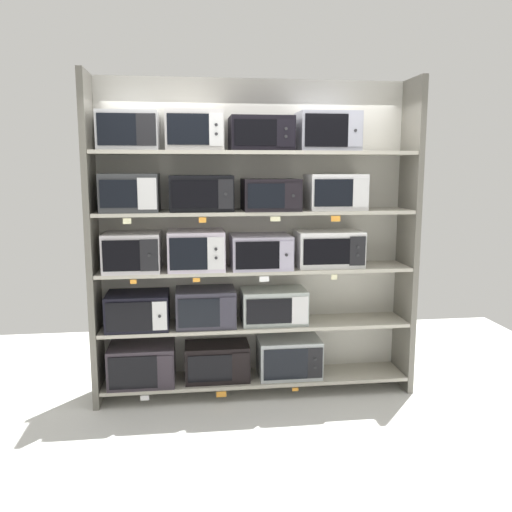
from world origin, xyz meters
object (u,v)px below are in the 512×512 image
at_px(microwave_0, 142,364).
at_px(microwave_17, 328,132).
at_px(microwave_9, 329,248).
at_px(microwave_13, 335,192).
at_px(microwave_6, 132,252).
at_px(microwave_8, 261,251).
at_px(microwave_10, 130,193).
at_px(microwave_16, 261,134).
at_px(microwave_7, 196,250).
at_px(microwave_2, 289,357).
at_px(microwave_14, 129,131).
at_px(microwave_12, 270,195).
at_px(microwave_1, 217,361).
at_px(microwave_4, 206,307).
at_px(microwave_3, 138,310).
at_px(microwave_5, 274,306).
at_px(microwave_11, 201,193).
at_px(microwave_15, 194,131).

distance_m(microwave_0, microwave_17, 2.50).
bearing_deg(microwave_9, microwave_13, -0.12).
xyz_separation_m(microwave_6, microwave_8, (1.06, -0.00, -0.02)).
bearing_deg(microwave_10, microwave_13, -0.01).
relative_size(microwave_8, microwave_16, 0.98).
relative_size(microwave_6, microwave_8, 0.91).
bearing_deg(microwave_7, microwave_16, 0.03).
bearing_deg(microwave_2, microwave_0, -180.00).
height_order(microwave_10, microwave_16, microwave_16).
bearing_deg(microwave_8, microwave_0, -180.00).
relative_size(microwave_14, microwave_17, 0.94).
distance_m(microwave_10, microwave_12, 1.14).
relative_size(microwave_1, microwave_4, 1.10).
height_order(microwave_9, microwave_14, microwave_14).
distance_m(microwave_1, microwave_3, 0.81).
bearing_deg(microwave_14, microwave_13, 0.01).
relative_size(microwave_0, microwave_7, 1.19).
bearing_deg(microwave_5, microwave_0, -179.98).
bearing_deg(microwave_11, microwave_4, -0.23).
xyz_separation_m(microwave_1, microwave_7, (-0.16, -0.00, 0.98)).
bearing_deg(microwave_15, microwave_7, -177.70).
height_order(microwave_8, microwave_16, microwave_16).
xyz_separation_m(microwave_15, microwave_16, (0.54, 0.00, -0.02)).
bearing_deg(microwave_4, microwave_3, -179.97).
height_order(microwave_2, microwave_14, microwave_14).
xyz_separation_m(microwave_11, microwave_13, (1.13, 0.00, 0.00)).
distance_m(microwave_8, microwave_9, 0.59).
height_order(microwave_3, microwave_17, microwave_17).
xyz_separation_m(microwave_7, microwave_14, (-0.52, 0.00, 0.96)).
xyz_separation_m(microwave_4, microwave_17, (1.03, -0.00, 1.47)).
relative_size(microwave_13, microwave_14, 1.03).
height_order(microwave_4, microwave_9, microwave_9).
height_order(microwave_10, microwave_11, microwave_10).
distance_m(microwave_11, microwave_16, 0.69).
height_order(microwave_6, microwave_8, microwave_6).
xyz_separation_m(microwave_2, microwave_8, (-0.25, -0.00, 0.95)).
xyz_separation_m(microwave_3, microwave_4, (0.56, 0.00, 0.01)).
height_order(microwave_3, microwave_7, microwave_7).
relative_size(microwave_7, microwave_12, 1.00).
xyz_separation_m(microwave_1, microwave_17, (0.94, -0.00, 1.95)).
relative_size(microwave_3, microwave_6, 1.12).
distance_m(microwave_7, microwave_10, 0.71).
height_order(microwave_7, microwave_15, microwave_15).
bearing_deg(microwave_11, microwave_2, -0.02).
xyz_separation_m(microwave_0, microwave_10, (-0.05, 0.00, 1.45)).
relative_size(microwave_13, microwave_16, 0.94).
bearing_deg(microwave_17, microwave_15, 179.99).
xyz_separation_m(microwave_0, microwave_6, (-0.05, 0.00, 0.97)).
xyz_separation_m(microwave_11, microwave_14, (-0.57, -0.00, 0.49)).
distance_m(microwave_2, microwave_5, 0.49).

